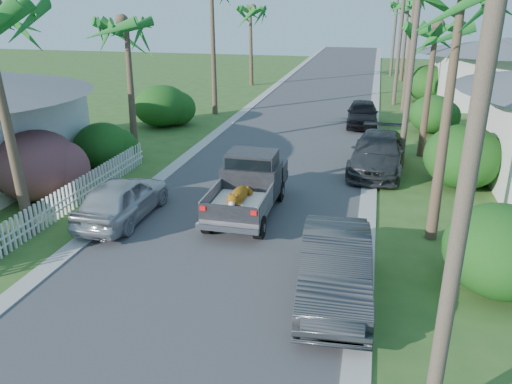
% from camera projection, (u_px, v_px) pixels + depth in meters
% --- Properties ---
extents(ground, '(120.00, 120.00, 0.00)m').
position_uv_depth(ground, '(174.00, 317.00, 11.82)').
color(ground, '#325520').
rests_on(ground, ground).
extents(road, '(8.00, 100.00, 0.02)m').
position_uv_depth(road, '(311.00, 109.00, 34.53)').
color(road, '#38383A').
rests_on(road, ground).
extents(curb_left, '(0.60, 100.00, 0.06)m').
position_uv_depth(curb_left, '(251.00, 106.00, 35.45)').
color(curb_left, '#A5A39E').
rests_on(curb_left, ground).
extents(curb_right, '(0.60, 100.00, 0.06)m').
position_uv_depth(curb_right, '(374.00, 111.00, 33.60)').
color(curb_right, '#A5A39E').
rests_on(curb_right, ground).
extents(pickup_truck, '(1.98, 5.12, 2.06)m').
position_uv_depth(pickup_truck, '(250.00, 183.00, 17.57)').
color(pickup_truck, black).
rests_on(pickup_truck, ground).
extents(parked_car_rn, '(2.03, 4.97, 1.60)m').
position_uv_depth(parked_car_rn, '(335.00, 268.00, 12.38)').
color(parked_car_rn, '#2B2D2F').
rests_on(parked_car_rn, ground).
extents(parked_car_rm, '(2.63, 5.63, 1.59)m').
position_uv_depth(parked_car_rm, '(378.00, 153.00, 21.75)').
color(parked_car_rm, '#2E3134').
rests_on(parked_car_rm, ground).
extents(parked_car_rf, '(1.87, 4.41, 1.49)m').
position_uv_depth(parked_car_rf, '(362.00, 113.00, 29.61)').
color(parked_car_rf, black).
rests_on(parked_car_rf, ground).
extents(parked_car_ln, '(1.79, 4.41, 1.50)m').
position_uv_depth(parked_car_ln, '(122.00, 199.00, 16.84)').
color(parked_car_ln, '#B2B5BA').
rests_on(parked_car_ln, ground).
extents(palm_l_b, '(4.40, 4.40, 7.40)m').
position_uv_depth(palm_l_b, '(125.00, 22.00, 21.98)').
color(palm_l_b, brown).
rests_on(palm_l_b, ground).
extents(palm_l_d, '(4.40, 4.40, 7.70)m').
position_uv_depth(palm_l_d, '(251.00, 8.00, 41.79)').
color(palm_l_d, brown).
rests_on(palm_l_d, ground).
extents(palm_r_b, '(4.40, 4.40, 7.20)m').
position_uv_depth(palm_r_b, '(436.00, 26.00, 21.89)').
color(palm_r_b, brown).
rests_on(palm_r_b, ground).
extents(palm_r_d, '(4.40, 4.40, 8.00)m').
position_uv_depth(palm_r_d, '(409.00, 4.00, 44.34)').
color(palm_r_d, brown).
rests_on(palm_r_d, ground).
extents(shrub_l_b, '(3.00, 3.30, 2.60)m').
position_uv_depth(shrub_l_b, '(36.00, 165.00, 18.49)').
color(shrub_l_b, '#A71756').
rests_on(shrub_l_b, ground).
extents(shrub_l_c, '(2.40, 2.64, 2.00)m').
position_uv_depth(shrub_l_c, '(102.00, 145.00, 22.14)').
color(shrub_l_c, '#134313').
rests_on(shrub_l_c, ground).
extents(shrub_l_d, '(3.20, 3.52, 2.40)m').
position_uv_depth(shrub_l_d, '(162.00, 106.00, 29.46)').
color(shrub_l_d, '#134313').
rests_on(shrub_l_d, ground).
extents(shrub_r_a, '(2.80, 3.08, 2.30)m').
position_uv_depth(shrub_r_a, '(500.00, 251.00, 12.50)').
color(shrub_r_a, '#134313').
rests_on(shrub_r_a, ground).
extents(shrub_r_b, '(3.00, 3.30, 2.50)m').
position_uv_depth(shrub_r_b, '(463.00, 157.00, 19.69)').
color(shrub_r_b, '#134313').
rests_on(shrub_r_b, ground).
extents(shrub_r_c, '(2.60, 2.86, 2.10)m').
position_uv_depth(shrub_r_c, '(433.00, 114.00, 28.00)').
color(shrub_r_c, '#134313').
rests_on(shrub_r_c, ground).
extents(shrub_r_d, '(3.20, 3.52, 2.60)m').
position_uv_depth(shrub_r_d, '(428.00, 83.00, 36.88)').
color(shrub_r_d, '#134313').
rests_on(shrub_r_d, ground).
extents(picket_fence, '(0.10, 11.00, 1.00)m').
position_uv_depth(picket_fence, '(75.00, 194.00, 17.93)').
color(picket_fence, white).
rests_on(picket_fence, ground).
extents(house_right_far, '(9.00, 8.00, 4.60)m').
position_uv_depth(house_right_far, '(503.00, 74.00, 35.51)').
color(house_right_far, silver).
rests_on(house_right_far, ground).
extents(utility_pole_a, '(1.60, 0.26, 9.00)m').
position_uv_depth(utility_pole_a, '(467.00, 180.00, 7.15)').
color(utility_pole_a, brown).
rests_on(utility_pole_a, ground).
extents(utility_pole_b, '(1.60, 0.26, 9.00)m').
position_uv_depth(utility_pole_b, '(412.00, 62.00, 20.78)').
color(utility_pole_b, brown).
rests_on(utility_pole_b, ground).
extents(utility_pole_c, '(1.60, 0.26, 9.00)m').
position_uv_depth(utility_pole_c, '(400.00, 38.00, 34.40)').
color(utility_pole_c, brown).
rests_on(utility_pole_c, ground).
extents(utility_pole_d, '(1.60, 0.26, 9.00)m').
position_uv_depth(utility_pole_d, '(395.00, 27.00, 48.03)').
color(utility_pole_d, brown).
rests_on(utility_pole_d, ground).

